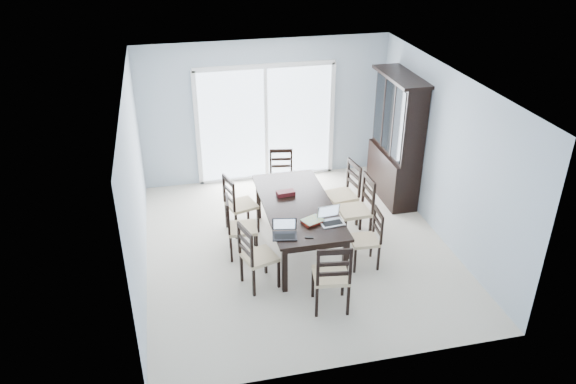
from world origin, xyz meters
name	(u,v)px	position (x,y,z in m)	size (l,w,h in m)	color
floor	(297,247)	(0.00, 0.00, 0.00)	(5.00, 5.00, 0.00)	beige
ceiling	(299,81)	(0.00, 0.00, 2.60)	(5.00, 5.00, 0.00)	white
back_wall	(265,112)	(0.00, 2.50, 1.30)	(4.50, 0.02, 2.60)	#A2B2C1
wall_left	(135,186)	(-2.25, 0.00, 1.30)	(0.02, 5.00, 2.60)	#A2B2C1
wall_right	(444,156)	(2.25, 0.00, 1.30)	(0.02, 5.00, 2.60)	#A2B2C1
balcony	(258,158)	(0.00, 3.50, -0.05)	(4.50, 2.00, 0.10)	gray
railing	(249,114)	(0.00, 4.50, 0.55)	(4.50, 0.06, 1.10)	#99999E
dining_table	(298,209)	(0.00, 0.00, 0.67)	(1.00, 2.20, 0.75)	black
china_hutch	(396,140)	(2.02, 1.25, 1.07)	(0.50, 1.38, 2.20)	black
sliding_door	(266,123)	(0.00, 2.48, 1.09)	(2.52, 0.05, 2.18)	silver
chair_left_near	(253,250)	(-0.81, -0.81, 0.59)	(0.53, 0.52, 1.11)	black
chair_left_mid	(236,221)	(-0.92, 0.01, 0.58)	(0.46, 0.45, 1.10)	black
chair_left_far	(236,199)	(-0.83, 0.66, 0.59)	(0.53, 0.52, 1.11)	black
chair_right_near	(371,232)	(0.90, -0.65, 0.54)	(0.41, 0.40, 1.01)	black
chair_right_mid	(361,202)	(1.00, 0.07, 0.63)	(0.47, 0.46, 1.20)	black
chair_right_far	(347,187)	(0.96, 0.60, 0.63)	(0.52, 0.51, 1.19)	black
chair_end_near	(332,271)	(0.07, -1.53, 0.62)	(0.50, 0.51, 1.18)	black
chair_end_far	(281,170)	(0.09, 1.56, 0.56)	(0.46, 0.47, 1.06)	black
laptop_dark	(285,233)	(-0.38, -0.83, 0.80)	(0.36, 0.28, 0.22)	black
laptop_silver	(332,220)	(0.33, -0.64, 0.81)	(0.35, 0.26, 0.23)	#B3B3B5
book_stack	(312,221)	(0.07, -0.55, 0.77)	(0.34, 0.31, 0.05)	maroon
cell_phone	(309,237)	(-0.07, -0.92, 0.76)	(0.11, 0.05, 0.01)	black
game_box	(286,193)	(-0.11, 0.31, 0.78)	(0.27, 0.14, 0.07)	#450D1A
hot_tub	(239,132)	(-0.36, 3.58, 0.51)	(2.11, 1.92, 1.01)	brown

